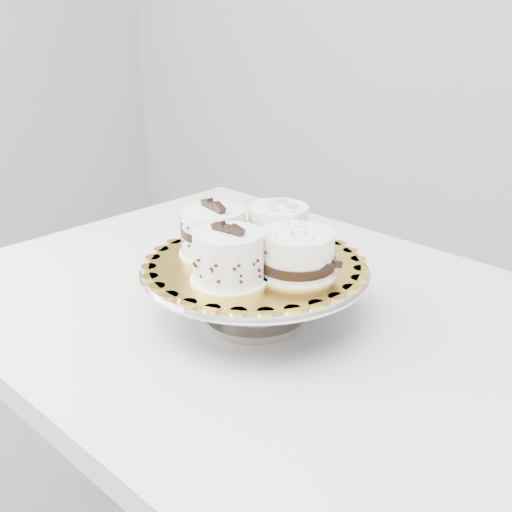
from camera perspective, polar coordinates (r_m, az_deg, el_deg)
The scene contains 7 objects.
table at distance 1.05m, azimuth 3.44°, elevation -9.04°, with size 1.34×1.02×0.75m.
cake_stand at distance 0.97m, azimuth -0.10°, elevation -2.39°, with size 0.34×0.34×0.09m.
cake_board at distance 0.96m, azimuth -0.10°, elevation -0.68°, with size 0.31×0.31×0.00m, color gold.
cake_swirl at distance 0.89m, azimuth -2.47°, elevation -0.17°, with size 0.11×0.11×0.09m.
cake_banded at distance 0.98m, azimuth -3.77°, elevation 2.05°, with size 0.13×0.13×0.09m.
cake_dots at distance 1.00m, azimuth 1.98°, elevation 2.61°, with size 0.11×0.11×0.07m.
cake_ribbon at distance 0.91m, azimuth 3.71°, elevation 0.17°, with size 0.13×0.13×0.06m.
Camera 1 is at (0.54, -0.69, 1.22)m, focal length 45.00 mm.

